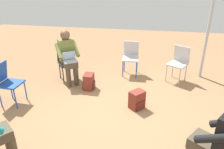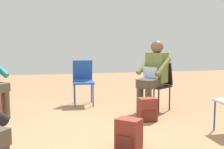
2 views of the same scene
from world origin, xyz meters
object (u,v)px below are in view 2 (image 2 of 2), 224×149
Objects in this scene: chair_west at (83,79)px; backpack_by_empty_chair at (147,111)px; backpack_near_laptop_user at (129,136)px; person_with_laptop at (153,72)px; chair_northwest at (159,82)px.

backpack_by_empty_chair is at bearing 123.81° from chair_west.
backpack_near_laptop_user is at bearing 98.41° from chair_west.
chair_west is 1.42m from person_with_laptop.
backpack_near_laptop_user is (2.53, 0.26, -0.34)m from chair_west.
backpack_by_empty_chair is at bearing 111.86° from chair_northwest.
chair_northwest is 2.36× the size of backpack_near_laptop_user.
person_with_laptop is at bearing 146.15° from chair_west.
chair_northwest reaches higher than backpack_by_empty_chair.
person_with_laptop is at bearing 153.00° from backpack_by_empty_chair.
person_with_laptop is at bearing 152.53° from backpack_near_laptop_user.
chair_northwest is at bearing 150.37° from backpack_near_laptop_user.
backpack_by_empty_chair is (0.56, -0.29, -0.53)m from person_with_laptop.
backpack_near_laptop_user is 1.00× the size of backpack_by_empty_chair.
chair_west is 0.69× the size of person_with_laptop.
chair_northwest is at bearing -90.00° from person_with_laptop.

